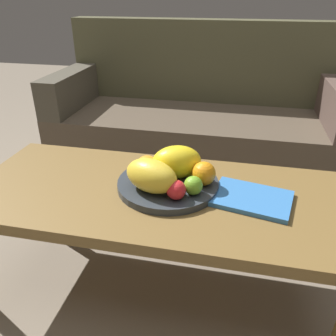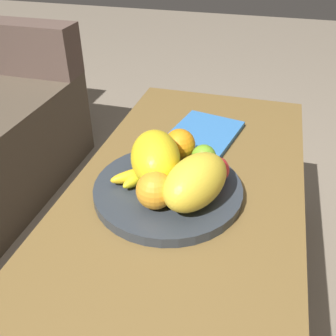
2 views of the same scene
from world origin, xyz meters
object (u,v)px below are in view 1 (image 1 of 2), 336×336
melon_smaller_beside (152,176)px  orange_front (147,167)px  banana_bunch (175,167)px  coffee_table (155,203)px  couch (196,124)px  magazine (251,198)px  fruit_bowl (168,184)px  apple_front (193,185)px  orange_left (204,174)px  apple_left (176,190)px  melon_large_front (177,162)px

melon_smaller_beside → orange_front: (-0.04, 0.08, -0.01)m
banana_bunch → coffee_table: bearing=-119.5°
couch → magazine: bearing=-73.0°
fruit_bowl → magazine: bearing=-5.3°
coffee_table → apple_front: apple_front is taller
fruit_bowl → orange_left: 0.13m
apple_left → banana_bunch: bearing=102.1°
couch → orange_left: couch is taller
coffee_table → melon_large_front: 0.16m
apple_left → orange_left: bearing=55.6°
orange_left → banana_bunch: size_ratio=0.50×
melon_large_front → apple_front: 0.13m
orange_front → couch: bearing=87.8°
orange_front → magazine: bearing=-5.4°
apple_front → apple_left: size_ratio=0.98×
apple_front → banana_bunch: 0.15m
banana_bunch → orange_front: bearing=-150.9°
orange_left → fruit_bowl: bearing=-178.3°
fruit_bowl → melon_large_front: (0.02, 0.04, 0.07)m
couch → magazine: 1.11m
couch → fruit_bowl: size_ratio=4.85×
coffee_table → apple_left: 0.15m
banana_bunch → magazine: bearing=-17.2°
coffee_table → orange_front: bearing=129.9°
couch → apple_front: (0.13, -1.09, 0.20)m
fruit_bowl → apple_left: bearing=-65.0°
melon_large_front → banana_bunch: (-0.01, 0.02, -0.03)m
coffee_table → apple_left: (0.09, -0.07, 0.10)m
apple_front → magazine: size_ratio=0.25×
fruit_bowl → banana_bunch: (0.01, 0.06, 0.04)m
apple_front → banana_bunch: same height
coffee_table → banana_bunch: banana_bunch is taller
fruit_bowl → melon_large_front: melon_large_front is taller
orange_left → apple_front: bearing=-110.1°
fruit_bowl → melon_large_front: 0.08m
coffee_table → fruit_bowl: bearing=42.5°
fruit_bowl → orange_front: (-0.08, 0.01, 0.05)m
melon_large_front → apple_front: melon_large_front is taller
couch → melon_large_front: bearing=-86.5°
orange_front → banana_bunch: 0.10m
couch → melon_smaller_beside: bearing=-90.0°
melon_smaller_beside → apple_front: (0.13, 0.01, -0.02)m
coffee_table → melon_smaller_beside: 0.13m
melon_smaller_beside → magazine: bearing=8.2°
melon_smaller_beside → orange_left: bearing=25.7°
coffee_table → banana_bunch: 0.15m
melon_smaller_beside → melon_large_front: bearing=61.5°
apple_left → orange_front: bearing=138.2°
melon_large_front → apple_left: (0.03, -0.14, -0.03)m
coffee_table → apple_left: apple_left is taller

